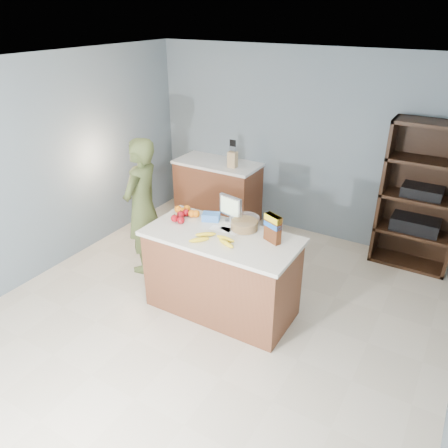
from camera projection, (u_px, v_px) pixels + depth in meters
The scene contains 15 objects.
floor at pixel (207, 324), 4.49m from camera, with size 4.50×5.00×0.02m, color beige.
walls at pixel (203, 172), 3.74m from camera, with size 4.52×5.02×2.51m.
counter_peninsula at pixel (222, 276), 4.53m from camera, with size 1.56×0.76×0.90m.
back_cabinet at pixel (218, 191), 6.52m from camera, with size 1.24×0.62×0.90m.
shelving_unit at pixel (421, 199), 5.20m from camera, with size 0.90×0.40×1.80m.
person at pixel (142, 207), 5.11m from camera, with size 0.60×0.39×1.64m, color #49542A.
knife_block at pixel (233, 159), 6.07m from camera, with size 0.12×0.10×0.31m.
envelopes at pixel (226, 229), 4.42m from camera, with size 0.34×0.18×0.00m.
bananas at pixel (214, 239), 4.19m from camera, with size 0.47×0.30×0.05m.
apples at pixel (181, 216), 4.60m from camera, with size 0.16×0.25×0.08m.
oranges at pixel (187, 211), 4.71m from camera, with size 0.31×0.16×0.08m.
blue_carton at pixel (211, 217), 4.59m from camera, with size 0.18×0.12×0.08m, color blue.
salad_bowl at pixel (245, 224), 4.40m from camera, with size 0.30×0.30×0.13m.
tv at pixel (231, 207), 4.52m from camera, with size 0.28×0.12×0.28m.
cereal_box at pixel (273, 226), 4.12m from camera, with size 0.20×0.14×0.28m.
Camera 1 is at (1.96, -2.96, 2.93)m, focal length 35.00 mm.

